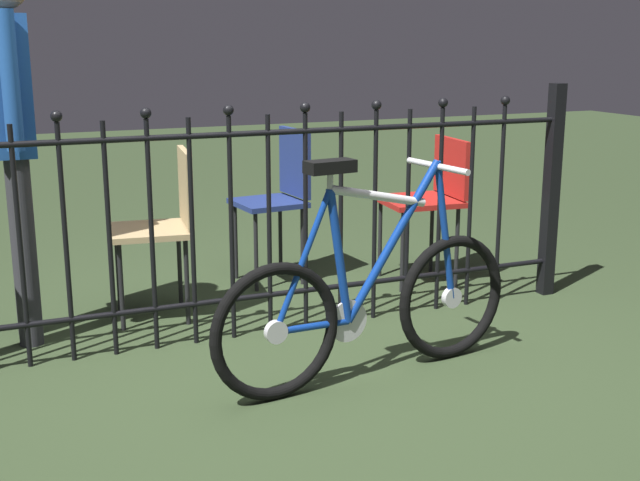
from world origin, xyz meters
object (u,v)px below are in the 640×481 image
chair_navy (280,189)px  chair_red (431,192)px  person_visitor (12,115)px  bicycle (369,302)px  chair_tan (165,217)px

chair_navy → chair_red: (0.81, -0.36, -0.01)m
chair_navy → chair_red: size_ratio=1.06×
chair_navy → person_visitor: size_ratio=0.51×
chair_red → person_visitor: 2.34m
bicycle → person_visitor: bearing=140.9°
chair_tan → chair_red: size_ratio=1.03×
chair_red → chair_tan: bearing=-178.4°
chair_tan → bicycle: bearing=-62.0°
bicycle → chair_red: (0.98, 1.17, 0.20)m
chair_red → person_visitor: bearing=-177.0°
chair_navy → person_visitor: bearing=-161.9°
chair_navy → person_visitor: (-1.46, -0.48, 0.53)m
person_visitor → chair_red: bearing=3.0°
bicycle → person_visitor: (-1.29, 1.05, 0.74)m
bicycle → chair_navy: bicycle is taller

